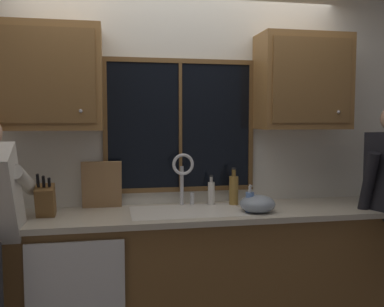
{
  "coord_description": "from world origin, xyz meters",
  "views": [
    {
      "loc": [
        -0.52,
        -3.23,
        1.58
      ],
      "look_at": [
        0.04,
        -0.3,
        1.33
      ],
      "focal_mm": 39.6,
      "sensor_mm": 36.0,
      "label": 1
    }
  ],
  "objects_px": {
    "mixing_bowl": "(257,204)",
    "bottle_green_glass": "(211,193)",
    "bottle_tall_clear": "(234,189)",
    "knife_block": "(45,201)",
    "soap_dispenser": "(250,201)",
    "cutting_board": "(102,185)"
  },
  "relations": [
    {
      "from": "soap_dispenser",
      "to": "knife_block",
      "type": "bearing_deg",
      "value": 175.69
    },
    {
      "from": "cutting_board",
      "to": "mixing_bowl",
      "type": "relative_size",
      "value": 1.42
    },
    {
      "from": "knife_block",
      "to": "soap_dispenser",
      "type": "relative_size",
      "value": 1.63
    },
    {
      "from": "mixing_bowl",
      "to": "bottle_green_glass",
      "type": "height_order",
      "value": "bottle_green_glass"
    },
    {
      "from": "cutting_board",
      "to": "bottle_green_glass",
      "type": "height_order",
      "value": "cutting_board"
    },
    {
      "from": "mixing_bowl",
      "to": "bottle_green_glass",
      "type": "bearing_deg",
      "value": 131.44
    },
    {
      "from": "knife_block",
      "to": "soap_dispenser",
      "type": "xyz_separation_m",
      "value": [
        1.4,
        -0.11,
        -0.03
      ]
    },
    {
      "from": "mixing_bowl",
      "to": "bottle_green_glass",
      "type": "distance_m",
      "value": 0.4
    },
    {
      "from": "soap_dispenser",
      "to": "bottle_green_glass",
      "type": "relative_size",
      "value": 0.86
    },
    {
      "from": "knife_block",
      "to": "bottle_tall_clear",
      "type": "distance_m",
      "value": 1.37
    },
    {
      "from": "mixing_bowl",
      "to": "bottle_tall_clear",
      "type": "relative_size",
      "value": 0.88
    },
    {
      "from": "knife_block",
      "to": "bottle_green_glass",
      "type": "distance_m",
      "value": 1.2
    },
    {
      "from": "bottle_green_glass",
      "to": "bottle_tall_clear",
      "type": "height_order",
      "value": "bottle_tall_clear"
    },
    {
      "from": "cutting_board",
      "to": "bottle_green_glass",
      "type": "bearing_deg",
      "value": -1.78
    },
    {
      "from": "bottle_tall_clear",
      "to": "soap_dispenser",
      "type": "bearing_deg",
      "value": -82.02
    },
    {
      "from": "knife_block",
      "to": "mixing_bowl",
      "type": "xyz_separation_m",
      "value": [
        1.45,
        -0.11,
        -0.05
      ]
    },
    {
      "from": "bottle_tall_clear",
      "to": "bottle_green_glass",
      "type": "bearing_deg",
      "value": 172.76
    },
    {
      "from": "knife_block",
      "to": "soap_dispenser",
      "type": "height_order",
      "value": "knife_block"
    },
    {
      "from": "knife_block",
      "to": "cutting_board",
      "type": "distance_m",
      "value": 0.43
    },
    {
      "from": "cutting_board",
      "to": "bottle_tall_clear",
      "type": "height_order",
      "value": "cutting_board"
    },
    {
      "from": "soap_dispenser",
      "to": "bottle_tall_clear",
      "type": "relative_size",
      "value": 0.69
    },
    {
      "from": "knife_block",
      "to": "bottle_green_glass",
      "type": "xyz_separation_m",
      "value": [
        1.19,
        0.19,
        -0.01
      ]
    }
  ]
}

